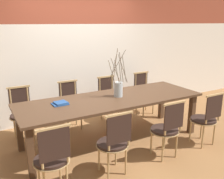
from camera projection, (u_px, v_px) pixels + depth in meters
ground_plane at (112, 140)px, 4.31m from camera, size 16.00×16.00×0.00m
wall_rear at (78, 41)px, 5.07m from camera, size 12.00×0.06×3.20m
dining_table at (112, 103)px, 4.13m from camera, size 3.07×1.05×0.76m
chair_near_leftend at (52, 157)px, 2.85m from camera, size 0.43×0.43×0.91m
chair_near_left at (114, 141)px, 3.23m from camera, size 0.43×0.43×0.91m
chair_near_center at (167, 127)px, 3.65m from camera, size 0.43×0.43×0.91m
chair_near_right at (206, 117)px, 4.04m from camera, size 0.43×0.43×0.91m
chair_far_leftend at (22, 111)px, 4.30m from camera, size 0.43×0.43×0.91m
chair_far_left at (71, 104)px, 4.72m from camera, size 0.43×0.43×0.91m
chair_far_center at (109, 97)px, 5.10m from camera, size 0.43×0.43×0.91m
chair_far_right at (144, 92)px, 5.52m from camera, size 0.43×0.43×0.91m
vase_centerpiece at (118, 88)px, 4.17m from camera, size 0.33×0.35×0.80m
book_stack at (60, 103)px, 3.80m from camera, size 0.24×0.21×0.04m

